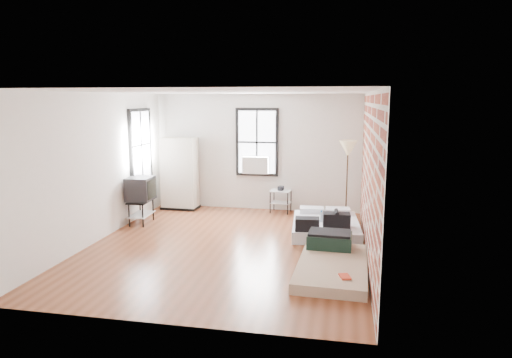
% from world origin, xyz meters
% --- Properties ---
extents(ground, '(6.00, 6.00, 0.00)m').
position_xyz_m(ground, '(0.00, 0.00, 0.00)').
color(ground, brown).
rests_on(ground, ground).
extents(room_shell, '(5.02, 6.02, 2.80)m').
position_xyz_m(room_shell, '(0.23, 0.36, 1.74)').
color(room_shell, silver).
rests_on(room_shell, ground).
extents(mattress_main, '(1.44, 1.87, 0.57)m').
position_xyz_m(mattress_main, '(1.75, 1.23, 0.16)').
color(mattress_main, silver).
rests_on(mattress_main, ground).
extents(mattress_bare, '(1.14, 2.06, 0.43)m').
position_xyz_m(mattress_bare, '(1.93, -0.73, 0.13)').
color(mattress_bare, tan).
rests_on(mattress_bare, ground).
extents(wardrobe, '(0.89, 0.52, 1.75)m').
position_xyz_m(wardrobe, '(-1.87, 2.65, 0.87)').
color(wardrobe, black).
rests_on(wardrobe, ground).
extents(side_table, '(0.53, 0.44, 0.64)m').
position_xyz_m(side_table, '(0.62, 2.72, 0.43)').
color(side_table, black).
rests_on(side_table, ground).
extents(floor_lamp, '(0.38, 0.38, 1.79)m').
position_xyz_m(floor_lamp, '(2.15, 2.26, 1.54)').
color(floor_lamp, black).
rests_on(floor_lamp, ground).
extents(tv_stand, '(0.54, 0.75, 1.02)m').
position_xyz_m(tv_stand, '(-2.21, 1.18, 0.73)').
color(tv_stand, black).
rests_on(tv_stand, ground).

